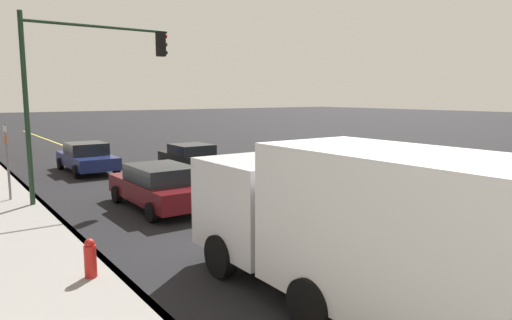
{
  "coord_description": "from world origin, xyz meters",
  "views": [
    {
      "loc": [
        -14.13,
        8.07,
        3.74
      ],
      "look_at": [
        -2.81,
        0.03,
        1.79
      ],
      "focal_mm": 32.21,
      "sensor_mm": 36.0,
      "label": 1
    }
  ],
  "objects_px": {
    "car_black": "(193,158)",
    "truck_white": "(379,231)",
    "car_maroon": "(159,186)",
    "street_sign_post": "(7,157)",
    "fire_hydrant": "(90,262)",
    "car_navy": "(87,157)",
    "car_silver": "(294,179)",
    "traffic_light_mast": "(83,76)"
  },
  "relations": [
    {
      "from": "car_black",
      "to": "car_navy",
      "type": "bearing_deg",
      "value": 55.12
    },
    {
      "from": "car_black",
      "to": "street_sign_post",
      "type": "relative_size",
      "value": 1.5
    },
    {
      "from": "car_navy",
      "to": "street_sign_post",
      "type": "distance_m",
      "value": 6.81
    },
    {
      "from": "car_maroon",
      "to": "car_navy",
      "type": "bearing_deg",
      "value": -0.59
    },
    {
      "from": "car_maroon",
      "to": "car_black",
      "type": "height_order",
      "value": "car_maroon"
    },
    {
      "from": "car_silver",
      "to": "car_maroon",
      "type": "bearing_deg",
      "value": 72.26
    },
    {
      "from": "car_navy",
      "to": "fire_hydrant",
      "type": "xyz_separation_m",
      "value": [
        -14.04,
        3.79,
        -0.26
      ]
    },
    {
      "from": "car_maroon",
      "to": "traffic_light_mast",
      "type": "xyz_separation_m",
      "value": [
        2.36,
        1.64,
        3.66
      ]
    },
    {
      "from": "car_silver",
      "to": "car_navy",
      "type": "height_order",
      "value": "car_navy"
    },
    {
      "from": "car_silver",
      "to": "car_navy",
      "type": "bearing_deg",
      "value": 23.48
    },
    {
      "from": "car_silver",
      "to": "car_black",
      "type": "height_order",
      "value": "car_black"
    },
    {
      "from": "truck_white",
      "to": "street_sign_post",
      "type": "bearing_deg",
      "value": 15.71
    },
    {
      "from": "car_black",
      "to": "car_navy",
      "type": "relative_size",
      "value": 0.9
    },
    {
      "from": "truck_white",
      "to": "traffic_light_mast",
      "type": "distance_m",
      "value": 12.22
    },
    {
      "from": "car_maroon",
      "to": "traffic_light_mast",
      "type": "relative_size",
      "value": 0.73
    },
    {
      "from": "street_sign_post",
      "to": "fire_hydrant",
      "type": "height_order",
      "value": "street_sign_post"
    },
    {
      "from": "car_maroon",
      "to": "street_sign_post",
      "type": "height_order",
      "value": "street_sign_post"
    },
    {
      "from": "car_navy",
      "to": "truck_white",
      "type": "height_order",
      "value": "truck_white"
    },
    {
      "from": "car_black",
      "to": "truck_white",
      "type": "distance_m",
      "value": 16.16
    },
    {
      "from": "car_navy",
      "to": "car_maroon",
      "type": "bearing_deg",
      "value": 179.41
    },
    {
      "from": "car_silver",
      "to": "traffic_light_mast",
      "type": "height_order",
      "value": "traffic_light_mast"
    },
    {
      "from": "car_black",
      "to": "car_maroon",
      "type": "bearing_deg",
      "value": 143.75
    },
    {
      "from": "traffic_light_mast",
      "to": "street_sign_post",
      "type": "height_order",
      "value": "traffic_light_mast"
    },
    {
      "from": "car_silver",
      "to": "truck_white",
      "type": "height_order",
      "value": "truck_white"
    },
    {
      "from": "truck_white",
      "to": "street_sign_post",
      "type": "distance_m",
      "value": 13.57
    },
    {
      "from": "car_black",
      "to": "street_sign_post",
      "type": "distance_m",
      "value": 8.76
    },
    {
      "from": "car_silver",
      "to": "traffic_light_mast",
      "type": "relative_size",
      "value": 0.61
    },
    {
      "from": "car_black",
      "to": "car_navy",
      "type": "height_order",
      "value": "car_navy"
    },
    {
      "from": "street_sign_post",
      "to": "fire_hydrant",
      "type": "relative_size",
      "value": 2.99
    },
    {
      "from": "car_maroon",
      "to": "car_silver",
      "type": "distance_m",
      "value": 4.86
    },
    {
      "from": "car_black",
      "to": "car_navy",
      "type": "xyz_separation_m",
      "value": [
        2.99,
        4.29,
        0.02
      ]
    },
    {
      "from": "car_navy",
      "to": "car_silver",
      "type": "bearing_deg",
      "value": -156.52
    },
    {
      "from": "car_black",
      "to": "street_sign_post",
      "type": "bearing_deg",
      "value": 105.78
    },
    {
      "from": "truck_white",
      "to": "car_black",
      "type": "bearing_deg",
      "value": -16.96
    },
    {
      "from": "car_silver",
      "to": "fire_hydrant",
      "type": "relative_size",
      "value": 4.16
    },
    {
      "from": "car_navy",
      "to": "truck_white",
      "type": "bearing_deg",
      "value": 178.7
    },
    {
      "from": "car_maroon",
      "to": "car_black",
      "type": "xyz_separation_m",
      "value": [
        5.97,
        -4.38,
        -0.06
      ]
    },
    {
      "from": "traffic_light_mast",
      "to": "truck_white",
      "type": "bearing_deg",
      "value": -173.63
    },
    {
      "from": "car_black",
      "to": "fire_hydrant",
      "type": "relative_size",
      "value": 4.5
    },
    {
      "from": "car_maroon",
      "to": "fire_hydrant",
      "type": "relative_size",
      "value": 4.96
    },
    {
      "from": "car_silver",
      "to": "fire_hydrant",
      "type": "distance_m",
      "value": 9.07
    },
    {
      "from": "car_silver",
      "to": "fire_hydrant",
      "type": "xyz_separation_m",
      "value": [
        -3.6,
        8.32,
        -0.25
      ]
    }
  ]
}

